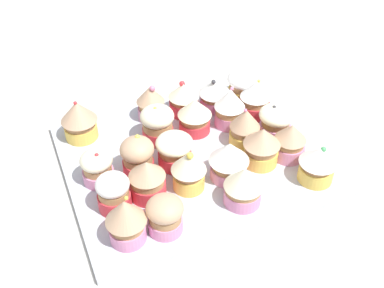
# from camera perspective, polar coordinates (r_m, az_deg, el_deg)

# --- Properties ---
(ground_plane) EXTENTS (1.80, 1.80, 0.03)m
(ground_plane) POSITION_cam_1_polar(r_m,az_deg,el_deg) (0.88, 0.00, -2.86)
(ground_plane) COLOR beige
(baking_tray) EXTENTS (0.44, 0.38, 0.01)m
(baking_tray) POSITION_cam_1_polar(r_m,az_deg,el_deg) (0.86, 0.00, -1.83)
(baking_tray) COLOR silver
(baking_tray) RESTS_ON ground_plane
(cupcake_0) EXTENTS (0.07, 0.07, 0.07)m
(cupcake_0) POSITION_cam_1_polar(r_m,az_deg,el_deg) (0.99, 6.14, 6.97)
(cupcake_0) COLOR #EFC651
(cupcake_0) RESTS_ON baking_tray
(cupcake_1) EXTENTS (0.07, 0.07, 0.07)m
(cupcake_1) POSITION_cam_1_polar(r_m,az_deg,el_deg) (0.96, 2.78, 6.12)
(cupcake_1) COLOR pink
(cupcake_1) RESTS_ON baking_tray
(cupcake_2) EXTENTS (0.06, 0.06, 0.07)m
(cupcake_2) POSITION_cam_1_polar(r_m,az_deg,el_deg) (0.94, -1.00, 5.48)
(cupcake_2) COLOR #D1333D
(cupcake_2) RESTS_ON baking_tray
(cupcake_3) EXTENTS (0.05, 0.05, 0.08)m
(cupcake_3) POSITION_cam_1_polar(r_m,az_deg,el_deg) (0.93, -4.96, 5.02)
(cupcake_3) COLOR pink
(cupcake_3) RESTS_ON baking_tray
(cupcake_4) EXTENTS (0.07, 0.07, 0.08)m
(cupcake_4) POSITION_cam_1_polar(r_m,az_deg,el_deg) (0.90, -13.33, 2.92)
(cupcake_4) COLOR #EFC651
(cupcake_4) RESTS_ON baking_tray
(cupcake_5) EXTENTS (0.06, 0.06, 0.08)m
(cupcake_5) POSITION_cam_1_polar(r_m,az_deg,el_deg) (0.94, 7.56, 5.49)
(cupcake_5) COLOR #D1333D
(cupcake_5) RESTS_ON baking_tray
(cupcake_6) EXTENTS (0.06, 0.06, 0.08)m
(cupcake_6) POSITION_cam_1_polar(r_m,az_deg,el_deg) (0.91, 4.52, 4.46)
(cupcake_6) COLOR pink
(cupcake_6) RESTS_ON baking_tray
(cupcake_7) EXTENTS (0.06, 0.06, 0.07)m
(cupcake_7) POSITION_cam_1_polar(r_m,az_deg,el_deg) (0.89, 0.32, 3.53)
(cupcake_7) COLOR #D1333D
(cupcake_7) RESTS_ON baking_tray
(cupcake_8) EXTENTS (0.06, 0.06, 0.07)m
(cupcake_8) POSITION_cam_1_polar(r_m,az_deg,el_deg) (0.88, -4.15, 2.50)
(cupcake_8) COLOR #D1333D
(cupcake_8) RESTS_ON baking_tray
(cupcake_9) EXTENTS (0.06, 0.06, 0.06)m
(cupcake_9) POSITION_cam_1_polar(r_m,az_deg,el_deg) (0.90, 9.89, 2.87)
(cupcake_9) COLOR pink
(cupcake_9) RESTS_ON baking_tray
(cupcake_10) EXTENTS (0.06, 0.06, 0.08)m
(cupcake_10) POSITION_cam_1_polar(r_m,az_deg,el_deg) (0.87, 6.33, 2.11)
(cupcake_10) COLOR #EFC651
(cupcake_10) RESTS_ON baking_tray
(cupcake_11) EXTENTS (0.07, 0.07, 0.06)m
(cupcake_11) POSITION_cam_1_polar(r_m,az_deg,el_deg) (0.82, -2.09, -0.67)
(cupcake_11) COLOR #D1333D
(cupcake_11) RESTS_ON baking_tray
(cupcake_12) EXTENTS (0.06, 0.06, 0.07)m
(cupcake_12) POSITION_cam_1_polar(r_m,az_deg,el_deg) (0.81, -6.57, -1.27)
(cupcake_12) COLOR #D1333D
(cupcake_12) RESTS_ON baking_tray
(cupcake_13) EXTENTS (0.05, 0.05, 0.06)m
(cupcake_13) POSITION_cam_1_polar(r_m,az_deg,el_deg) (0.81, -11.25, -2.66)
(cupcake_13) COLOR pink
(cupcake_13) RESTS_ON baking_tray
(cupcake_14) EXTENTS (0.06, 0.06, 0.07)m
(cupcake_14) POSITION_cam_1_polar(r_m,az_deg,el_deg) (0.85, 11.62, 0.36)
(cupcake_14) COLOR pink
(cupcake_14) RESTS_ON baking_tray
(cupcake_15) EXTENTS (0.06, 0.06, 0.07)m
(cupcake_15) POSITION_cam_1_polar(r_m,az_deg,el_deg) (0.83, 8.31, -0.18)
(cupcake_15) COLOR #EFC651
(cupcake_15) RESTS_ON baking_tray
(cupcake_16) EXTENTS (0.07, 0.07, 0.07)m
(cupcake_16) POSITION_cam_1_polar(r_m,az_deg,el_deg) (0.80, 4.43, -1.87)
(cupcake_16) COLOR pink
(cupcake_16) RESTS_ON baking_tray
(cupcake_17) EXTENTS (0.06, 0.06, 0.08)m
(cupcake_17) POSITION_cam_1_polar(r_m,az_deg,el_deg) (0.78, -0.40, -3.06)
(cupcake_17) COLOR #EFC651
(cupcake_17) RESTS_ON baking_tray
(cupcake_18) EXTENTS (0.06, 0.06, 0.07)m
(cupcake_18) POSITION_cam_1_polar(r_m,az_deg,el_deg) (0.77, -5.36, -4.18)
(cupcake_18) COLOR #D1333D
(cupcake_18) RESTS_ON baking_tray
(cupcake_19) EXTENTS (0.05, 0.05, 0.07)m
(cupcake_19) POSITION_cam_1_polar(r_m,az_deg,el_deg) (0.76, -9.36, -5.68)
(cupcake_19) COLOR #D1333D
(cupcake_19) RESTS_ON baking_tray
(cupcake_20) EXTENTS (0.06, 0.06, 0.07)m
(cupcake_20) POSITION_cam_1_polar(r_m,az_deg,el_deg) (0.82, 14.78, -2.27)
(cupcake_20) COLOR #EFC651
(cupcake_20) RESTS_ON baking_tray
(cupcake_21) EXTENTS (0.06, 0.06, 0.07)m
(cupcake_21) POSITION_cam_1_polar(r_m,az_deg,el_deg) (0.76, 6.14, -4.89)
(cupcake_21) COLOR pink
(cupcake_21) RESTS_ON baking_tray
(cupcake_22) EXTENTS (0.06, 0.06, 0.06)m
(cupcake_22) POSITION_cam_1_polar(r_m,az_deg,el_deg) (0.72, -3.24, -8.41)
(cupcake_22) COLOR pink
(cupcake_22) RESTS_ON baking_tray
(cupcake_23) EXTENTS (0.06, 0.06, 0.08)m
(cupcake_23) POSITION_cam_1_polar(r_m,az_deg,el_deg) (0.70, -7.88, -8.90)
(cupcake_23) COLOR pink
(cupcake_23) RESTS_ON baking_tray
(napkin) EXTENTS (0.17, 0.15, 0.01)m
(napkin) POSITION_cam_1_polar(r_m,az_deg,el_deg) (0.74, -20.79, -14.75)
(napkin) COLOR white
(napkin) RESTS_ON ground_plane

